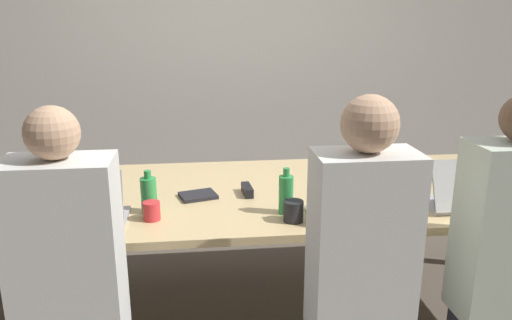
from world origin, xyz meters
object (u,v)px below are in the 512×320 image
(laptop_near_midright, at_px, (344,206))
(stapler, at_px, (247,190))
(laptop_near_left, at_px, (86,210))
(person_near_right, at_px, (504,263))
(laptop_near_right, at_px, (461,195))
(cup_near_right, at_px, (504,198))
(bottle_near_left, at_px, (149,195))
(person_near_midright, at_px, (360,278))
(cup_near_midright, at_px, (293,211))
(bottle_near_midright, at_px, (286,194))
(person_near_left, at_px, (71,294))
(cup_near_left, at_px, (152,211))

(laptop_near_midright, bearing_deg, stapler, -44.02)
(laptop_near_left, xyz_separation_m, stapler, (0.78, 0.34, -0.05))
(laptop_near_left, bearing_deg, person_near_right, 167.03)
(stapler, bearing_deg, laptop_near_right, -22.51)
(laptop_near_left, relative_size, laptop_near_right, 1.05)
(cup_near_right, bearing_deg, laptop_near_midright, -174.20)
(laptop_near_left, relative_size, person_near_right, 0.26)
(bottle_near_left, bearing_deg, stapler, 22.02)
(bottle_near_left, distance_m, laptop_near_midright, 0.95)
(laptop_near_right, height_order, cup_near_right, laptop_near_right)
(person_near_midright, bearing_deg, laptop_near_midright, -96.78)
(laptop_near_left, relative_size, laptop_near_midright, 1.11)
(cup_near_midright, xyz_separation_m, person_near_right, (0.86, -0.36, -0.14))
(laptop_near_midright, bearing_deg, laptop_near_right, -173.34)
(laptop_near_midright, xyz_separation_m, bottle_near_midright, (-0.26, 0.12, 0.03))
(laptop_near_left, height_order, person_near_midright, person_near_midright)
(bottle_near_left, distance_m, person_near_midright, 1.09)
(bottle_near_midright, relative_size, stapler, 1.52)
(laptop_near_left, bearing_deg, cup_near_right, -179.54)
(person_near_right, xyz_separation_m, stapler, (-1.04, 0.75, 0.11))
(bottle_near_left, relative_size, person_near_midright, 0.15)
(person_near_left, bearing_deg, cup_near_left, -118.75)
(person_near_midright, bearing_deg, cup_near_right, -150.84)
(cup_near_left, height_order, bottle_near_left, bottle_near_left)
(laptop_near_midright, distance_m, bottle_near_midright, 0.29)
(cup_near_left, relative_size, person_near_midright, 0.06)
(cup_near_left, height_order, cup_near_midright, cup_near_midright)
(cup_near_left, relative_size, bottle_near_midright, 0.39)
(person_near_left, height_order, stapler, person_near_left)
(bottle_near_midright, bearing_deg, cup_near_midright, -80.27)
(stapler, bearing_deg, person_near_right, -40.87)
(person_near_right, bearing_deg, laptop_near_right, -91.54)
(laptop_near_midright, xyz_separation_m, laptop_near_right, (0.63, 0.07, 0.00))
(bottle_near_left, xyz_separation_m, cup_near_midright, (0.69, -0.19, -0.04))
(bottle_near_midright, relative_size, cup_near_right, 2.73)
(laptop_near_left, xyz_separation_m, cup_near_left, (0.29, 0.04, -0.03))
(person_near_left, distance_m, person_near_right, 1.80)
(laptop_near_right, bearing_deg, cup_near_midright, 3.96)
(laptop_near_midright, bearing_deg, cup_near_left, -6.70)
(laptop_near_left, relative_size, person_near_left, 0.26)
(laptop_near_right, distance_m, person_near_right, 0.45)
(person_near_right, bearing_deg, laptop_near_midright, -29.44)
(cup_near_midright, relative_size, person_near_right, 0.07)
(person_near_left, relative_size, person_near_midright, 0.98)
(person_near_right, bearing_deg, cup_near_right, -120.38)
(laptop_near_left, bearing_deg, bottle_near_left, -154.67)
(cup_near_midright, distance_m, cup_near_right, 1.11)
(person_near_right, distance_m, cup_near_right, 0.52)
(stapler, bearing_deg, laptop_near_midright, -48.84)
(person_near_midright, bearing_deg, cup_near_left, -31.80)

